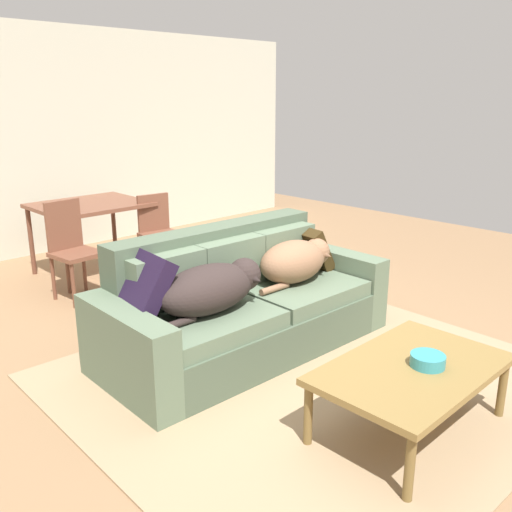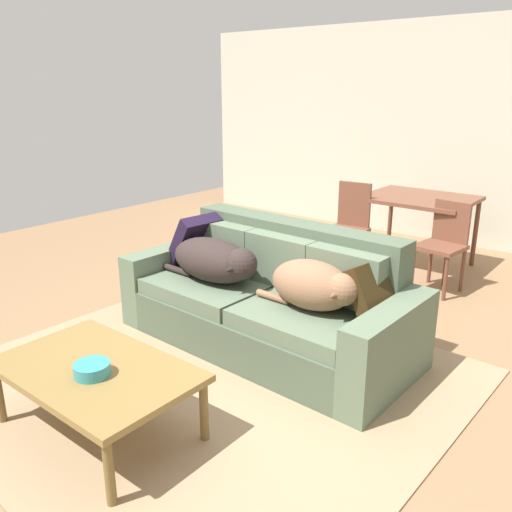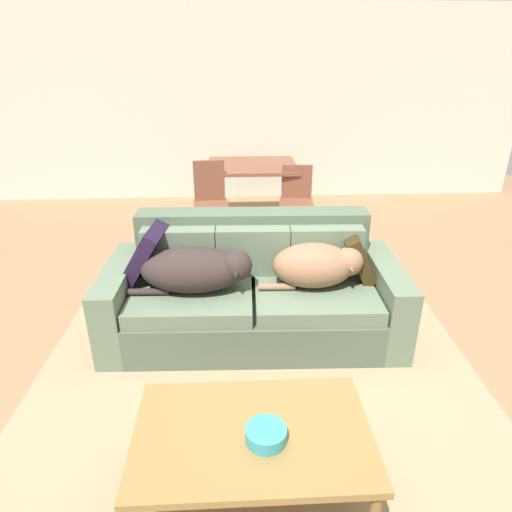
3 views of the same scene
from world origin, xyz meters
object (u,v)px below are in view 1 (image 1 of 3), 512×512
Objects in this scene: dining_chair_near_right at (159,230)px; bowl_on_coffee_table at (428,360)px; dog_on_right_cushion at (296,261)px; throw_pillow_by_right_arm at (310,248)px; throw_pillow_by_left_arm at (140,288)px; couch at (241,305)px; dining_chair_near_left at (72,245)px; coffee_table at (412,373)px; dining_table at (90,210)px; dog_on_left_cushion at (212,288)px.

bowl_on_coffee_table is at bearing -92.82° from dining_chair_near_right.
throw_pillow_by_right_arm is at bearing 25.40° from dog_on_right_cushion.
dog_on_right_cushion is 1.33m from throw_pillow_by_left_arm.
couch is 2.45× the size of dining_chair_near_left.
dining_chair_near_right reaches higher than coffee_table.
couch is 1.97m from dining_chair_near_left.
throw_pillow_by_left_arm reaches higher than dog_on_right_cushion.
dog_on_right_cushion is (0.48, -0.13, 0.29)m from couch.
throw_pillow_by_right_arm is at bearing -73.45° from dining_table.
dining_chair_near_left is at bearing -171.21° from dining_chair_near_right.
throw_pillow_by_right_arm is 2.57m from dining_table.
dining_table is at bearing 42.15° from dining_chair_near_left.
bowl_on_coffee_table is at bearing -63.53° from throw_pillow_by_left_arm.
dining_chair_near_right is (0.60, 1.95, 0.15)m from couch.
throw_pillow_by_left_arm is 2.59m from dining_table.
couch is 2.93× the size of dog_on_right_cushion.
dog_on_right_cushion is 2.09m from dining_chair_near_right.
couch is 0.53m from dog_on_left_cushion.
bowl_on_coffee_table is at bearing -117.95° from throw_pillow_by_right_arm.
dining_table reaches higher than coffee_table.
dog_on_right_cushion is 3.98× the size of bowl_on_coffee_table.
couch is at bearing -178.03° from throw_pillow_by_right_arm.
dog_on_right_cushion is 1.51m from coffee_table.
dining_chair_near_left reaches higher than dining_chair_near_right.
throw_pillow_by_left_arm is 0.55× the size of dining_chair_near_right.
dog_on_right_cushion is (0.89, 0.03, -0.00)m from dog_on_left_cushion.
throw_pillow_by_left_arm is at bearing 172.68° from dog_on_right_cushion.
couch is at bearing -100.08° from dining_chair_near_right.
throw_pillow_by_left_arm is 1.26× the size of throw_pillow_by_right_arm.
throw_pillow_by_right_arm is at bearing -62.33° from dining_chair_near_left.
couch is 4.81× the size of throw_pillow_by_left_arm.
dining_chair_near_right is at bearing -4.02° from dining_chair_near_left.
throw_pillow_by_left_arm is at bearing -120.39° from dining_chair_near_right.
throw_pillow_by_right_arm is 2.27m from dining_chair_near_left.
dog_on_left_cushion is 1.10× the size of dining_chair_near_right.
throw_pillow_by_right_arm is 0.44× the size of dining_chair_near_right.
coffee_table is at bearing -120.55° from throw_pillow_by_right_arm.
throw_pillow_by_left_arm is 0.51× the size of dining_chair_near_left.
dining_chair_near_right is (0.62, 3.53, 0.04)m from bowl_on_coffee_table.
dining_table is at bearing 99.70° from dog_on_right_cushion.
throw_pillow_by_left_arm reaches higher than dining_table.
throw_pillow_by_right_arm is (1.25, 0.19, -0.00)m from dog_on_left_cushion.
dog_on_left_cushion is 2.51× the size of throw_pillow_by_right_arm.
dining_chair_near_left reaches higher than throw_pillow_by_right_arm.
throw_pillow_by_right_arm reaches higher than bowl_on_coffee_table.
dog_on_left_cushion is 1.22× the size of dog_on_right_cushion.
dining_chair_near_left is at bearing 123.38° from throw_pillow_by_right_arm.
couch is 0.89m from throw_pillow_by_right_arm.
coffee_table is 1.33× the size of dining_chair_near_right.
throw_pillow_by_left_arm is 0.41× the size of coffee_table.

